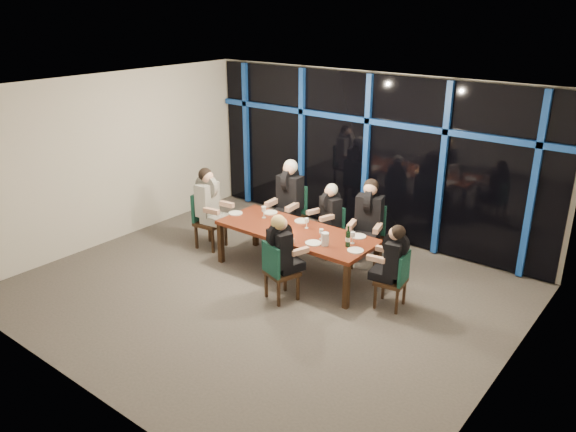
{
  "coord_description": "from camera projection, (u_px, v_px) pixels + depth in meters",
  "views": [
    {
      "loc": [
        4.94,
        -5.71,
        4.12
      ],
      "look_at": [
        0.0,
        0.6,
        1.05
      ],
      "focal_mm": 35.0,
      "sensor_mm": 36.0,
      "label": 1
    }
  ],
  "objects": [
    {
      "name": "plate_far_mid",
      "position": [
        302.0,
        221.0,
        9.19
      ],
      "size": [
        0.24,
        0.24,
        0.01
      ],
      "primitive_type": "cylinder",
      "color": "white",
      "rests_on": "dining_table"
    },
    {
      "name": "chair_far_right",
      "position": [
        369.0,
        233.0,
        9.21
      ],
      "size": [
        0.58,
        0.58,
        1.02
      ],
      "rotation": [
        0.0,
        0.0,
        0.26
      ],
      "color": "#321D10",
      "rests_on": "ground"
    },
    {
      "name": "dining_table",
      "position": [
        296.0,
        234.0,
        8.86
      ],
      "size": [
        2.6,
        1.0,
        0.75
      ],
      "color": "maroon",
      "rests_on": "ground"
    },
    {
      "name": "chair_end_right",
      "position": [
        396.0,
        277.0,
        7.91
      ],
      "size": [
        0.46,
        0.46,
        0.87
      ],
      "rotation": [
        0.0,
        0.0,
        4.86
      ],
      "color": "#321D10",
      "rests_on": "ground"
    },
    {
      "name": "plate_end_left",
      "position": [
        236.0,
        213.0,
        9.53
      ],
      "size": [
        0.24,
        0.24,
        0.01
      ],
      "primitive_type": "cylinder",
      "color": "white",
      "rests_on": "dining_table"
    },
    {
      "name": "wine_bottle",
      "position": [
        348.0,
        239.0,
        8.21
      ],
      "size": [
        0.07,
        0.07,
        0.32
      ],
      "rotation": [
        0.0,
        0.0,
        -0.35
      ],
      "color": "black",
      "rests_on": "dining_table"
    },
    {
      "name": "chair_end_left",
      "position": [
        206.0,
        217.0,
        9.91
      ],
      "size": [
        0.51,
        0.51,
        1.0
      ],
      "rotation": [
        0.0,
        0.0,
        1.69
      ],
      "color": "#321D10",
      "rests_on": "ground"
    },
    {
      "name": "tea_light",
      "position": [
        286.0,
        232.0,
        8.74
      ],
      "size": [
        0.04,
        0.04,
        0.03
      ],
      "primitive_type": "cylinder",
      "color": "#EF9D47",
      "rests_on": "dining_table"
    },
    {
      "name": "diner_end_left",
      "position": [
        209.0,
        197.0,
        9.73
      ],
      "size": [
        0.65,
        0.53,
        0.97
      ],
      "rotation": [
        0.0,
        0.0,
        1.69
      ],
      "color": "black",
      "rests_on": "ground"
    },
    {
      "name": "wine_glass_c",
      "position": [
        321.0,
        232.0,
        8.46
      ],
      "size": [
        0.06,
        0.06,
        0.16
      ],
      "color": "white",
      "rests_on": "dining_table"
    },
    {
      "name": "chair_far_mid",
      "position": [
        332.0,
        228.0,
        9.62
      ],
      "size": [
        0.51,
        0.51,
        0.88
      ],
      "rotation": [
        0.0,
        0.0,
        -0.31
      ],
      "color": "#321D10",
      "rests_on": "ground"
    },
    {
      "name": "water_pitcher",
      "position": [
        325.0,
        239.0,
        8.25
      ],
      "size": [
        0.12,
        0.11,
        0.2
      ],
      "rotation": [
        0.0,
        0.0,
        -0.09
      ],
      "color": "silver",
      "rests_on": "dining_table"
    },
    {
      "name": "window_wall",
      "position": [
        368.0,
        154.0,
        10.11
      ],
      "size": [
        6.86,
        0.43,
        2.94
      ],
      "color": "black",
      "rests_on": "ground"
    },
    {
      "name": "diner_end_right",
      "position": [
        393.0,
        254.0,
        7.82
      ],
      "size": [
        0.57,
        0.46,
        0.84
      ],
      "rotation": [
        0.0,
        0.0,
        4.86
      ],
      "color": "black",
      "rests_on": "ground"
    },
    {
      "name": "plate_far_left",
      "position": [
        270.0,
        212.0,
        9.56
      ],
      "size": [
        0.24,
        0.24,
        0.01
      ],
      "primitive_type": "cylinder",
      "color": "white",
      "rests_on": "dining_table"
    },
    {
      "name": "wine_glass_b",
      "position": [
        307.0,
        221.0,
        8.88
      ],
      "size": [
        0.06,
        0.06,
        0.17
      ],
      "color": "silver",
      "rests_on": "dining_table"
    },
    {
      "name": "diner_far_left",
      "position": [
        289.0,
        190.0,
        9.91
      ],
      "size": [
        0.54,
        0.67,
        1.03
      ],
      "rotation": [
        0.0,
        0.0,
        0.07
      ],
      "color": "black",
      "rests_on": "ground"
    },
    {
      "name": "room",
      "position": [
        261.0,
        163.0,
        7.79
      ],
      "size": [
        7.04,
        7.0,
        3.02
      ],
      "color": "#5C5551",
      "rests_on": "ground"
    },
    {
      "name": "chair_far_left",
      "position": [
        292.0,
        211.0,
        10.12
      ],
      "size": [
        0.52,
        0.52,
        1.05
      ],
      "rotation": [
        0.0,
        0.0,
        0.07
      ],
      "color": "#321D10",
      "rests_on": "ground"
    },
    {
      "name": "wine_glass_a",
      "position": [
        282.0,
        220.0,
        8.88
      ],
      "size": [
        0.07,
        0.07,
        0.17
      ],
      "color": "silver",
      "rests_on": "dining_table"
    },
    {
      "name": "plate_end_right",
      "position": [
        355.0,
        250.0,
        8.1
      ],
      "size": [
        0.24,
        0.24,
        0.01
      ],
      "primitive_type": "cylinder",
      "color": "white",
      "rests_on": "dining_table"
    },
    {
      "name": "chair_near_mid",
      "position": [
        277.0,
        269.0,
        8.11
      ],
      "size": [
        0.53,
        0.53,
        0.91
      ],
      "rotation": [
        0.0,
        0.0,
        2.83
      ],
      "color": "#321D10",
      "rests_on": "ground"
    },
    {
      "name": "diner_near_mid",
      "position": [
        282.0,
        245.0,
        8.02
      ],
      "size": [
        0.54,
        0.62,
        0.88
      ],
      "rotation": [
        0.0,
        0.0,
        2.83
      ],
      "color": "black",
      "rests_on": "ground"
    },
    {
      "name": "diner_far_right",
      "position": [
        369.0,
        211.0,
        9.0
      ],
      "size": [
        0.59,
        0.69,
        0.99
      ],
      "rotation": [
        0.0,
        0.0,
        0.26
      ],
      "color": "black",
      "rests_on": "ground"
    },
    {
      "name": "wine_glass_e",
      "position": [
        353.0,
        235.0,
        8.31
      ],
      "size": [
        0.07,
        0.07,
        0.18
      ],
      "color": "silver",
      "rests_on": "dining_table"
    },
    {
      "name": "plate_near_mid",
      "position": [
        313.0,
        243.0,
        8.35
      ],
      "size": [
        0.24,
        0.24,
        0.01
      ],
      "primitive_type": "cylinder",
      "color": "white",
      "rests_on": "dining_table"
    },
    {
      "name": "diner_far_mid",
      "position": [
        329.0,
        209.0,
        9.46
      ],
      "size": [
        0.52,
        0.6,
        0.85
      ],
      "rotation": [
        0.0,
        0.0,
        -0.31
      ],
      "color": "black",
      "rests_on": "ground"
    },
    {
      "name": "plate_far_right",
      "position": [
        358.0,
        236.0,
        8.59
      ],
      "size": [
        0.24,
        0.24,
        0.01
      ],
      "primitive_type": "cylinder",
      "color": "white",
      "rests_on": "dining_table"
    },
    {
      "name": "wine_glass_d",
      "position": [
        264.0,
        210.0,
        9.3
      ],
      "size": [
        0.08,
        0.08,
        0.2
      ],
      "color": "silver",
      "rests_on": "dining_table"
    }
  ]
}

